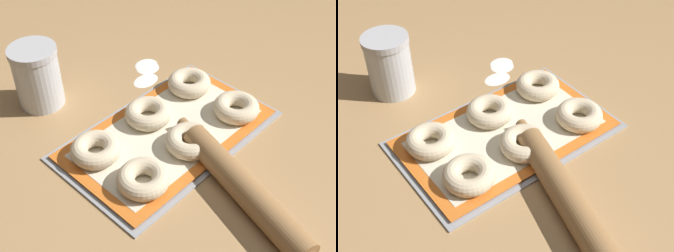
{
  "view_description": "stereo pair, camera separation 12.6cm",
  "coord_description": "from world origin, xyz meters",
  "views": [
    {
      "loc": [
        -0.54,
        -0.51,
        0.72
      ],
      "look_at": [
        0.02,
        0.01,
        0.03
      ],
      "focal_mm": 50.0,
      "sensor_mm": 36.0,
      "label": 1
    },
    {
      "loc": [
        -0.44,
        -0.6,
        0.72
      ],
      "look_at": [
        0.02,
        0.01,
        0.03
      ],
      "focal_mm": 50.0,
      "sensor_mm": 36.0,
      "label": 2
    }
  ],
  "objects": [
    {
      "name": "ground_plane",
      "position": [
        0.0,
        0.0,
        0.0
      ],
      "size": [
        2.8,
        2.8,
        0.0
      ],
      "primitive_type": "plane",
      "color": "#A87F51"
    },
    {
      "name": "baking_tray",
      "position": [
        0.02,
        0.01,
        0.0
      ],
      "size": [
        0.48,
        0.29,
        0.01
      ],
      "color": "#93969B",
      "rests_on": "ground_plane"
    },
    {
      "name": "baking_mat",
      "position": [
        0.02,
        0.01,
        0.01
      ],
      "size": [
        0.46,
        0.27,
        0.0
      ],
      "color": "orange",
      "rests_on": "baking_tray"
    },
    {
      "name": "bagel_front_left",
      "position": [
        -0.13,
        -0.06,
        0.03
      ],
      "size": [
        0.11,
        0.11,
        0.04
      ],
      "color": "beige",
      "rests_on": "baking_mat"
    },
    {
      "name": "bagel_front_center",
      "position": [
        0.02,
        -0.06,
        0.03
      ],
      "size": [
        0.11,
        0.11,
        0.04
      ],
      "color": "beige",
      "rests_on": "baking_mat"
    },
    {
      "name": "bagel_front_right",
      "position": [
        0.17,
        -0.06,
        0.03
      ],
      "size": [
        0.11,
        0.11,
        0.04
      ],
      "color": "beige",
      "rests_on": "baking_mat"
    },
    {
      "name": "bagel_back_left",
      "position": [
        -0.14,
        0.07,
        0.03
      ],
      "size": [
        0.11,
        0.11,
        0.04
      ],
      "color": "beige",
      "rests_on": "baking_mat"
    },
    {
      "name": "bagel_back_center",
      "position": [
        0.02,
        0.07,
        0.03
      ],
      "size": [
        0.11,
        0.11,
        0.04
      ],
      "color": "beige",
      "rests_on": "baking_mat"
    },
    {
      "name": "bagel_back_right",
      "position": [
        0.17,
        0.08,
        0.03
      ],
      "size": [
        0.11,
        0.11,
        0.04
      ],
      "color": "beige",
      "rests_on": "baking_mat"
    },
    {
      "name": "flour_canister",
      "position": [
        -0.11,
        0.31,
        0.08
      ],
      "size": [
        0.11,
        0.11,
        0.15
      ],
      "color": "silver",
      "rests_on": "ground_plane"
    },
    {
      "name": "rolling_pin",
      "position": [
        -0.01,
        -0.22,
        0.03
      ],
      "size": [
        0.15,
        0.44,
        0.06
      ],
      "color": "olive",
      "rests_on": "ground_plane"
    },
    {
      "name": "flour_patch_near",
      "position": [
        0.13,
        0.2,
        0.0
      ],
      "size": [
        0.07,
        0.05,
        0.0
      ],
      "color": "white",
      "rests_on": "ground_plane"
    },
    {
      "name": "flour_patch_far",
      "position": [
        0.18,
        0.24,
        0.0
      ],
      "size": [
        0.06,
        0.06,
        0.0
      ],
      "color": "white",
      "rests_on": "ground_plane"
    },
    {
      "name": "flour_patch_side",
      "position": [
        0.17,
        0.23,
        0.0
      ],
      "size": [
        0.06,
        0.06,
        0.0
      ],
      "color": "white",
      "rests_on": "ground_plane"
    }
  ]
}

